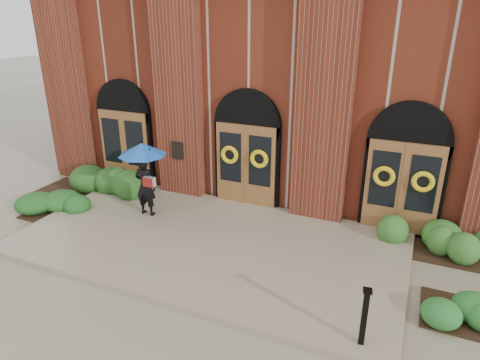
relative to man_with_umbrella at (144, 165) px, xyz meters
The scene contains 9 objects.
ground 3.00m from the man_with_umbrella, 19.06° to the right, with size 90.00×90.00×0.00m, color gray.
landing 2.92m from the man_with_umbrella, 15.73° to the right, with size 10.00×5.30×0.15m, color gray.
church_building 8.51m from the man_with_umbrella, 73.58° to the left, with size 16.20×12.53×7.00m.
man_with_umbrella is the anchor object (origin of this frame).
metal_post 7.31m from the man_with_umbrella, 23.48° to the right, with size 0.18×0.18×1.17m.
hedge_wall_left 3.20m from the man_with_umbrella, 165.27° to the left, with size 3.39×1.36×0.87m, color #234F1A.
hedge_wall_right 8.27m from the man_with_umbrella, ahead, with size 2.94×1.18×0.75m, color #2D5F21.
hedge_front_left 3.19m from the man_with_umbrella, 163.56° to the right, with size 1.55×1.33×0.55m, color #1D4F1B.
hedge_front_right 8.58m from the man_with_umbrella, ahead, with size 1.41×1.21×0.50m, color #215C22.
Camera 1 is at (4.73, -8.57, 5.80)m, focal length 32.00 mm.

